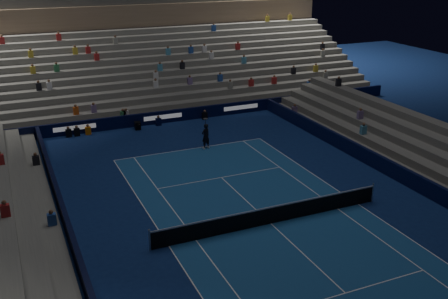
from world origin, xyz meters
name	(u,v)px	position (x,y,z in m)	size (l,w,h in m)	color
ground	(271,224)	(0.00, 0.00, 0.00)	(90.00, 90.00, 0.00)	#0D1F52
court_surface	(271,224)	(0.00, 0.00, 0.01)	(10.97, 23.77, 0.01)	navy
sponsor_barrier_far	(162,117)	(0.00, 18.50, 0.50)	(44.00, 0.25, 1.00)	black
sponsor_barrier_east	(418,183)	(9.70, 0.00, 0.50)	(0.25, 37.00, 1.00)	black
sponsor_barrier_west	(77,256)	(-9.70, 0.00, 0.50)	(0.25, 37.00, 1.00)	black
grandstand_main	(132,61)	(0.00, 27.90, 3.38)	(44.00, 15.20, 11.20)	slate
tennis_net	(271,215)	(0.00, 0.00, 0.50)	(12.90, 0.10, 1.10)	#B2B2B7
tennis_player	(206,136)	(1.03, 11.59, 0.92)	(0.67, 0.44, 1.83)	black
broadcast_camera	(138,126)	(-2.30, 17.68, 0.31)	(0.50, 0.93, 0.61)	black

